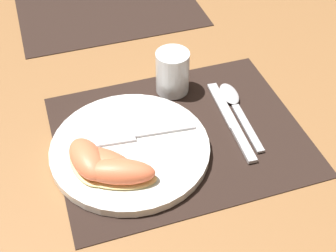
% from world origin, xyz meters
% --- Properties ---
extents(ground_plane, '(3.00, 3.00, 0.00)m').
position_xyz_m(ground_plane, '(0.00, 0.00, 0.00)').
color(ground_plane, olive).
extents(placemat, '(0.45, 0.36, 0.00)m').
position_xyz_m(placemat, '(0.00, 0.00, 0.00)').
color(placemat, black).
rests_on(placemat, ground_plane).
extents(placemat_far, '(0.45, 0.36, 0.00)m').
position_xyz_m(placemat_far, '(-0.02, 0.50, 0.00)').
color(placemat_far, black).
rests_on(placemat_far, ground_plane).
extents(plate, '(0.28, 0.28, 0.02)m').
position_xyz_m(plate, '(-0.10, -0.02, 0.01)').
color(plate, white).
rests_on(plate, placemat).
extents(juice_glass, '(0.07, 0.07, 0.09)m').
position_xyz_m(juice_glass, '(0.03, 0.13, 0.04)').
color(juice_glass, silver).
rests_on(juice_glass, placemat).
extents(knife, '(0.03, 0.22, 0.01)m').
position_xyz_m(knife, '(0.10, -0.00, 0.01)').
color(knife, '#BCBCC1').
rests_on(knife, placemat).
extents(spoon, '(0.04, 0.19, 0.01)m').
position_xyz_m(spoon, '(0.13, 0.04, 0.01)').
color(spoon, '#BCBCC1').
rests_on(spoon, placemat).
extents(fork, '(0.18, 0.04, 0.00)m').
position_xyz_m(fork, '(-0.07, 0.00, 0.02)').
color(fork, '#BCBCC1').
rests_on(fork, plate).
extents(citrus_wedge_0, '(0.08, 0.11, 0.04)m').
position_xyz_m(citrus_wedge_0, '(-0.17, -0.04, 0.04)').
color(citrus_wedge_0, '#F4DB84').
rests_on(citrus_wedge_0, plate).
extents(citrus_wedge_1, '(0.12, 0.13, 0.03)m').
position_xyz_m(citrus_wedge_1, '(-0.15, -0.06, 0.03)').
color(citrus_wedge_1, '#F4DB84').
rests_on(citrus_wedge_1, plate).
extents(citrus_wedge_2, '(0.13, 0.09, 0.04)m').
position_xyz_m(citrus_wedge_2, '(-0.13, -0.08, 0.04)').
color(citrus_wedge_2, '#F4DB84').
rests_on(citrus_wedge_2, plate).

